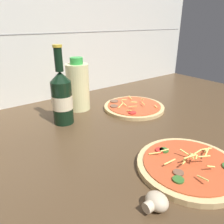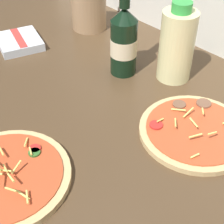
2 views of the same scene
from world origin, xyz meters
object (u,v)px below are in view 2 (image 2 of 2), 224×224
at_px(pizza_far, 195,131).
at_px(dish_towel, 19,42).
at_px(utensil_crock, 89,7).
at_px(pizza_near, 6,178).
at_px(beer_bottle, 124,40).
at_px(oil_bottle, 177,45).

distance_m(pizza_far, dish_towel, 0.59).
distance_m(pizza_far, utensil_crock, 0.56).
relative_size(pizza_far, dish_towel, 1.46).
height_order(utensil_crock, dish_towel, utensil_crock).
relative_size(pizza_near, dish_towel, 1.51).
relative_size(pizza_far, beer_bottle, 0.92).
bearing_deg(pizza_near, dish_towel, 147.15).
bearing_deg(dish_towel, pizza_far, 7.75).
height_order(beer_bottle, oil_bottle, beer_bottle).
xyz_separation_m(utensil_crock, dish_towel, (-0.04, -0.23, -0.06)).
xyz_separation_m(pizza_far, beer_bottle, (-0.27, 0.05, 0.08)).
height_order(pizza_far, utensil_crock, utensil_crock).
bearing_deg(pizza_near, beer_bottle, 106.94).
bearing_deg(dish_towel, oil_bottle, 27.07).
bearing_deg(pizza_far, beer_bottle, 169.43).
distance_m(pizza_near, dish_towel, 0.52).
height_order(pizza_near, beer_bottle, beer_bottle).
bearing_deg(oil_bottle, utensil_crock, 176.95).
bearing_deg(utensil_crock, pizza_far, -15.62).
relative_size(pizza_near, beer_bottle, 0.94).
bearing_deg(oil_bottle, dish_towel, -152.93).
bearing_deg(pizza_near, oil_bottle, 92.55).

